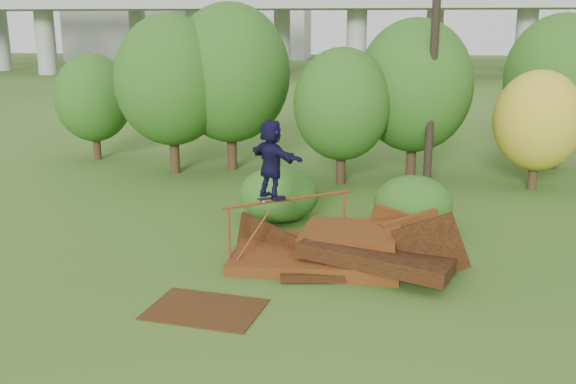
# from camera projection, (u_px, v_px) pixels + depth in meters

# --- Properties ---
(ground) EXTENTS (240.00, 240.00, 0.00)m
(ground) POSITION_uv_depth(u_px,v_px,m) (314.00, 288.00, 13.79)
(ground) COLOR #2D5116
(ground) RESTS_ON ground
(scrap_pile) EXTENTS (5.58, 3.16, 1.80)m
(scrap_pile) POSITION_uv_depth(u_px,v_px,m) (344.00, 252.00, 15.01)
(scrap_pile) COLOR #3F180B
(scrap_pile) RESTS_ON ground
(grind_rail) EXTENTS (2.85, 1.99, 1.51)m
(grind_rail) POSITION_uv_depth(u_px,v_px,m) (289.00, 212.00, 15.30)
(grind_rail) COLOR maroon
(grind_rail) RESTS_ON ground
(skateboard) EXTENTS (0.66, 0.54, 0.07)m
(skateboard) POSITION_uv_depth(u_px,v_px,m) (272.00, 198.00, 14.98)
(skateboard) COLOR black
(skateboard) RESTS_ON grind_rail
(skater) EXTENTS (1.62, 1.56, 1.84)m
(skater) POSITION_uv_depth(u_px,v_px,m) (271.00, 159.00, 14.75)
(skater) COLOR black
(skater) RESTS_ON skateboard
(flat_plate) EXTENTS (2.44, 1.92, 0.03)m
(flat_plate) POSITION_uv_depth(u_px,v_px,m) (205.00, 309.00, 12.72)
(flat_plate) COLOR #3B220C
(flat_plate) RESTS_ON ground
(tree_0) EXTENTS (4.23, 4.23, 5.96)m
(tree_0) POSITION_uv_depth(u_px,v_px,m) (171.00, 80.00, 23.80)
(tree_0) COLOR black
(tree_0) RESTS_ON ground
(tree_1) EXTENTS (4.58, 4.58, 6.38)m
(tree_1) POSITION_uv_depth(u_px,v_px,m) (230.00, 73.00, 24.35)
(tree_1) COLOR black
(tree_1) RESTS_ON ground
(tree_2) EXTENTS (3.41, 3.41, 4.80)m
(tree_2) POSITION_uv_depth(u_px,v_px,m) (342.00, 104.00, 22.26)
(tree_2) COLOR black
(tree_2) RESTS_ON ground
(tree_3) EXTENTS (4.17, 4.17, 5.79)m
(tree_3) POSITION_uv_depth(u_px,v_px,m) (415.00, 86.00, 23.10)
(tree_3) COLOR black
(tree_3) RESTS_ON ground
(tree_4) EXTENTS (2.96, 2.96, 4.09)m
(tree_4) POSITION_uv_depth(u_px,v_px,m) (538.00, 121.00, 21.60)
(tree_4) COLOR black
(tree_4) RESTS_ON ground
(tree_5) EXTENTS (4.26, 4.26, 5.99)m
(tree_5) POSITION_uv_depth(u_px,v_px,m) (561.00, 78.00, 24.58)
(tree_5) COLOR black
(tree_5) RESTS_ON ground
(tree_6) EXTENTS (3.15, 3.15, 4.41)m
(tree_6) POSITION_uv_depth(u_px,v_px,m) (93.00, 98.00, 26.58)
(tree_6) COLOR black
(tree_6) RESTS_ON ground
(shrub_left) EXTENTS (2.29, 2.12, 1.59)m
(shrub_left) POSITION_uv_depth(u_px,v_px,m) (279.00, 194.00, 18.37)
(shrub_left) COLOR #2A5316
(shrub_left) RESTS_ON ground
(shrub_right) EXTENTS (2.15, 1.97, 1.52)m
(shrub_right) POSITION_uv_depth(u_px,v_px,m) (413.00, 203.00, 17.57)
(shrub_right) COLOR #2A5316
(shrub_right) RESTS_ON ground
(utility_pole) EXTENTS (1.40, 0.28, 9.76)m
(utility_pole) POSITION_uv_depth(u_px,v_px,m) (434.00, 42.00, 21.03)
(utility_pole) COLOR black
(utility_pole) RESTS_ON ground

